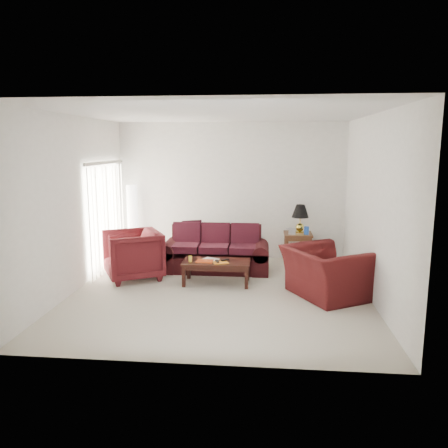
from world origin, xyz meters
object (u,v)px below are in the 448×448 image
object	(u,v)px
floor_lamp	(133,221)
coffee_table	(217,272)
end_table	(297,248)
armchair_right	(325,273)
armchair_left	(133,255)
sofa	(215,249)

from	to	relation	value
floor_lamp	coffee_table	size ratio (longest dim) A/B	1.36
end_table	armchair_right	bearing A→B (deg)	-81.80
end_table	armchair_right	world-z (taller)	armchair_right
end_table	floor_lamp	world-z (taller)	floor_lamp
armchair_right	coffee_table	size ratio (longest dim) A/B	1.04
armchair_left	armchair_right	world-z (taller)	armchair_left
floor_lamp	armchair_right	bearing A→B (deg)	-29.10
sofa	floor_lamp	distance (m)	2.14
sofa	armchair_left	xyz separation A→B (m)	(-1.48, -0.69, 0.02)
end_table	armchair_left	world-z (taller)	armchair_left
armchair_left	coffee_table	distance (m)	1.64
sofa	end_table	distance (m)	1.88
sofa	armchair_right	world-z (taller)	sofa
sofa	armchair_left	distance (m)	1.63
floor_lamp	armchair_right	distance (m)	4.54
sofa	coffee_table	xyz separation A→B (m)	(0.13, -0.86, -0.23)
sofa	end_table	size ratio (longest dim) A/B	3.35
armchair_right	coffee_table	bearing A→B (deg)	44.97
sofa	armchair_right	xyz separation A→B (m)	(2.01, -1.37, -0.03)
floor_lamp	armchair_left	xyz separation A→B (m)	(0.46, -1.52, -0.37)
end_table	coffee_table	distance (m)	2.27
floor_lamp	armchair_left	world-z (taller)	floor_lamp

